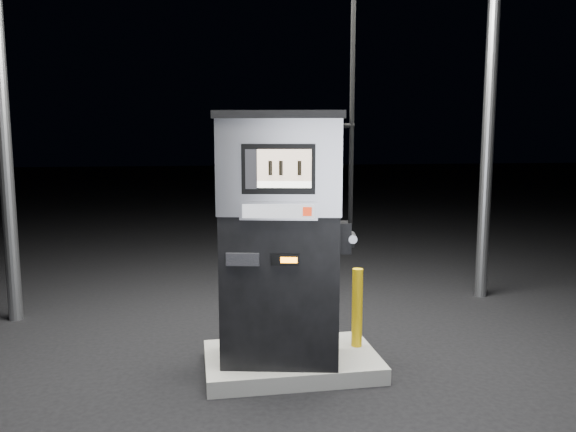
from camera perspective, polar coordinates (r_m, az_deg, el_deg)
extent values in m
plane|color=black|center=(5.47, 0.34, -15.29)|extent=(80.00, 80.00, 0.00)
cube|color=slate|center=(5.44, 0.34, -14.56)|extent=(1.60, 1.00, 0.15)
cylinder|color=gray|center=(7.27, -26.95, 7.82)|extent=(0.16, 0.16, 4.50)
cylinder|color=gray|center=(7.96, 19.67, 8.14)|extent=(0.16, 0.16, 4.50)
cube|color=black|center=(5.08, -0.75, -7.23)|extent=(1.13, 0.80, 1.35)
cube|color=#AEAEB5|center=(4.91, -0.77, 5.04)|extent=(1.15, 0.82, 0.81)
cube|color=black|center=(4.91, -0.78, 10.15)|extent=(1.21, 0.87, 0.06)
cube|color=black|center=(4.60, -0.98, 4.78)|extent=(0.60, 0.16, 0.41)
cube|color=tan|center=(4.58, -0.39, 5.17)|extent=(0.43, 0.10, 0.26)
cube|color=white|center=(4.59, -0.39, 3.22)|extent=(0.43, 0.10, 0.05)
cube|color=#AEAEB5|center=(4.63, -0.97, 0.50)|extent=(0.64, 0.17, 0.15)
cube|color=#96989D|center=(4.62, -0.99, 0.47)|extent=(0.58, 0.13, 0.11)
cube|color=red|center=(4.61, 1.97, 0.45)|extent=(0.07, 0.02, 0.08)
cube|color=black|center=(4.70, -0.30, -4.47)|extent=(0.24, 0.07, 0.10)
cube|color=orange|center=(4.69, 0.09, -4.50)|extent=(0.14, 0.03, 0.05)
cube|color=black|center=(4.73, -4.64, -4.42)|extent=(0.28, 0.08, 0.11)
cube|color=black|center=(4.99, 5.77, -2.15)|extent=(0.15, 0.21, 0.27)
cylinder|color=gray|center=(4.99, 6.52, -2.15)|extent=(0.12, 0.25, 0.08)
cylinder|color=black|center=(4.95, 6.65, 18.79)|extent=(0.05, 0.05, 3.35)
cylinder|color=#E1B00C|center=(5.01, -5.56, -10.24)|extent=(0.13, 0.13, 0.89)
cylinder|color=#E1B00C|center=(5.52, 7.04, -9.23)|extent=(0.13, 0.13, 0.77)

